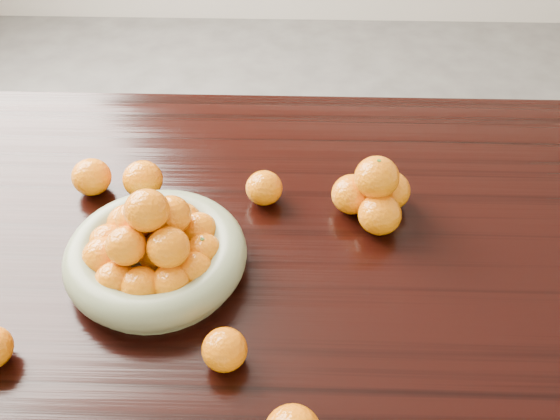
{
  "coord_description": "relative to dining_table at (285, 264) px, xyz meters",
  "views": [
    {
      "loc": [
        0.01,
        -0.87,
        1.62
      ],
      "look_at": [
        -0.01,
        -0.02,
        0.83
      ],
      "focal_mm": 40.0,
      "sensor_mm": 36.0,
      "label": 1
    }
  ],
  "objects": [
    {
      "name": "orange_pyramid",
      "position": [
        0.17,
        0.06,
        0.14
      ],
      "size": [
        0.16,
        0.16,
        0.14
      ],
      "rotation": [
        0.0,
        0.0,
        0.18
      ],
      "color": "orange",
      "rests_on": "dining_table"
    },
    {
      "name": "loose_orange_3",
      "position": [
        -0.41,
        0.12,
        0.13
      ],
      "size": [
        0.08,
        0.08,
        0.08
      ],
      "primitive_type": "ellipsoid",
      "color": "orange",
      "rests_on": "dining_table"
    },
    {
      "name": "fruit_bowl",
      "position": [
        -0.24,
        -0.1,
        0.14
      ],
      "size": [
        0.33,
        0.33,
        0.18
      ],
      "rotation": [
        0.0,
        0.0,
        0.38
      ],
      "color": "#757C5B",
      "rests_on": "dining_table"
    },
    {
      "name": "loose_orange_4",
      "position": [
        -0.3,
        0.11,
        0.13
      ],
      "size": [
        0.08,
        0.08,
        0.08
      ],
      "primitive_type": "ellipsoid",
      "color": "orange",
      "rests_on": "dining_table"
    },
    {
      "name": "loose_orange_5",
      "position": [
        -0.05,
        0.09,
        0.12
      ],
      "size": [
        0.08,
        0.08,
        0.07
      ],
      "primitive_type": "ellipsoid",
      "color": "orange",
      "rests_on": "dining_table"
    },
    {
      "name": "dining_table",
      "position": [
        0.0,
        0.0,
        0.0
      ],
      "size": [
        2.0,
        1.0,
        0.75
      ],
      "color": "black",
      "rests_on": "ground"
    },
    {
      "name": "loose_orange_2",
      "position": [
        -0.09,
        -0.3,
        0.12
      ],
      "size": [
        0.07,
        0.07,
        0.07
      ],
      "primitive_type": "ellipsoid",
      "color": "orange",
      "rests_on": "dining_table"
    }
  ]
}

